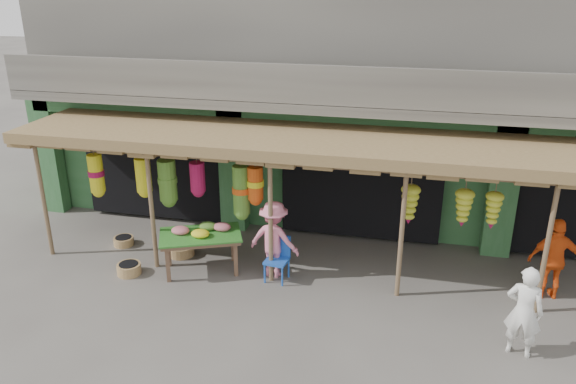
% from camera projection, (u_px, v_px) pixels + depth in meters
% --- Properties ---
extents(ground, '(80.00, 80.00, 0.00)m').
position_uv_depth(ground, '(346.00, 284.00, 11.20)').
color(ground, '#514C47').
rests_on(ground, ground).
extents(building, '(16.40, 6.80, 7.00)m').
position_uv_depth(building, '(376.00, 74.00, 14.40)').
color(building, gray).
rests_on(building, ground).
extents(awning, '(14.00, 2.70, 2.79)m').
position_uv_depth(awning, '(347.00, 148.00, 11.03)').
color(awning, brown).
rests_on(awning, ground).
extents(flower_table, '(1.88, 1.52, 0.98)m').
position_uv_depth(flower_table, '(201.00, 236.00, 11.45)').
color(flower_table, brown).
rests_on(flower_table, ground).
extents(blue_chair, '(0.48, 0.49, 0.91)m').
position_uv_depth(blue_chair, '(278.00, 256.00, 11.23)').
color(blue_chair, blue).
rests_on(blue_chair, ground).
extents(basket_left, '(0.59, 0.59, 0.19)m').
position_uv_depth(basket_left, '(124.00, 241.00, 12.77)').
color(basket_left, '#9C6E46').
rests_on(basket_left, ground).
extents(basket_mid, '(0.61, 0.61, 0.22)m').
position_uv_depth(basket_mid, '(181.00, 250.00, 12.32)').
color(basket_mid, olive).
rests_on(basket_mid, ground).
extents(basket_right, '(0.51, 0.51, 0.22)m').
position_uv_depth(basket_right, '(129.00, 269.00, 11.53)').
color(basket_right, '#A47B4C').
rests_on(basket_right, ground).
extents(person_front, '(0.66, 0.52, 1.58)m').
position_uv_depth(person_front, '(524.00, 311.00, 8.87)').
color(person_front, white).
rests_on(person_front, ground).
extents(person_vendor, '(0.99, 0.53, 1.62)m').
position_uv_depth(person_vendor, '(554.00, 259.00, 10.46)').
color(person_vendor, '#ED5616').
rests_on(person_vendor, ground).
extents(person_shopper, '(1.12, 0.76, 1.61)m').
position_uv_depth(person_shopper, '(274.00, 239.00, 11.25)').
color(person_shopper, pink).
rests_on(person_shopper, ground).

